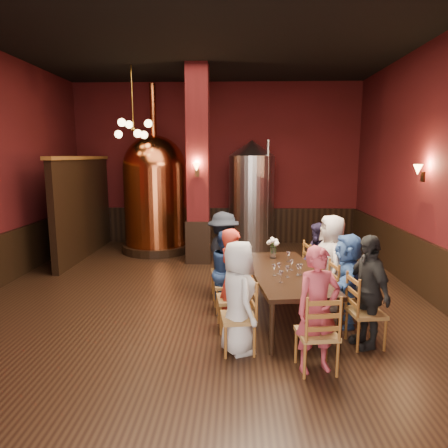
{
  "coord_description": "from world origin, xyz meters",
  "views": [
    {
      "loc": [
        0.61,
        -6.43,
        2.49
      ],
      "look_at": [
        0.38,
        0.2,
        1.35
      ],
      "focal_mm": 32.0,
      "sensor_mm": 36.0,
      "label": 1
    }
  ],
  "objects_px": {
    "person_1": "(232,280)",
    "dining_table": "(285,275)",
    "steel_vessel": "(251,195)",
    "person_2": "(227,271)",
    "person_0": "(238,297)",
    "rose_vase": "(273,244)",
    "copper_kettle": "(155,192)"
  },
  "relations": [
    {
      "from": "person_0",
      "to": "rose_vase",
      "type": "bearing_deg",
      "value": -37.37
    },
    {
      "from": "steel_vessel",
      "to": "rose_vase",
      "type": "bearing_deg",
      "value": -86.37
    },
    {
      "from": "person_0",
      "to": "person_2",
      "type": "height_order",
      "value": "person_0"
    },
    {
      "from": "rose_vase",
      "to": "person_2",
      "type": "bearing_deg",
      "value": -143.53
    },
    {
      "from": "person_2",
      "to": "dining_table",
      "type": "bearing_deg",
      "value": -103.61
    },
    {
      "from": "person_1",
      "to": "steel_vessel",
      "type": "bearing_deg",
      "value": -30.74
    },
    {
      "from": "person_2",
      "to": "rose_vase",
      "type": "distance_m",
      "value": 1.01
    },
    {
      "from": "dining_table",
      "to": "steel_vessel",
      "type": "relative_size",
      "value": 0.87
    },
    {
      "from": "dining_table",
      "to": "person_1",
      "type": "bearing_deg",
      "value": -158.78
    },
    {
      "from": "person_2",
      "to": "rose_vase",
      "type": "relative_size",
      "value": 3.68
    },
    {
      "from": "person_0",
      "to": "person_1",
      "type": "height_order",
      "value": "person_1"
    },
    {
      "from": "person_1",
      "to": "person_2",
      "type": "relative_size",
      "value": 1.11
    },
    {
      "from": "person_1",
      "to": "steel_vessel",
      "type": "xyz_separation_m",
      "value": [
        0.44,
        5.14,
        0.7
      ]
    },
    {
      "from": "dining_table",
      "to": "person_1",
      "type": "height_order",
      "value": "person_1"
    },
    {
      "from": "person_2",
      "to": "steel_vessel",
      "type": "bearing_deg",
      "value": -6.48
    },
    {
      "from": "dining_table",
      "to": "steel_vessel",
      "type": "distance_m",
      "value": 4.78
    },
    {
      "from": "dining_table",
      "to": "copper_kettle",
      "type": "xyz_separation_m",
      "value": [
        -2.86,
        4.34,
        0.87
      ]
    },
    {
      "from": "person_2",
      "to": "steel_vessel",
      "type": "height_order",
      "value": "steel_vessel"
    },
    {
      "from": "person_0",
      "to": "rose_vase",
      "type": "distance_m",
      "value": 2.0
    },
    {
      "from": "person_1",
      "to": "copper_kettle",
      "type": "bearing_deg",
      "value": -2.52
    },
    {
      "from": "person_0",
      "to": "copper_kettle",
      "type": "relative_size",
      "value": 0.34
    },
    {
      "from": "dining_table",
      "to": "person_2",
      "type": "xyz_separation_m",
      "value": [
        -0.89,
        0.22,
        -0.02
      ]
    },
    {
      "from": "steel_vessel",
      "to": "person_0",
      "type": "bearing_deg",
      "value": -93.48
    },
    {
      "from": "person_0",
      "to": "rose_vase",
      "type": "height_order",
      "value": "person_0"
    },
    {
      "from": "person_0",
      "to": "rose_vase",
      "type": "relative_size",
      "value": 3.98
    },
    {
      "from": "dining_table",
      "to": "person_0",
      "type": "relative_size",
      "value": 1.73
    },
    {
      "from": "person_1",
      "to": "dining_table",
      "type": "bearing_deg",
      "value": -87.21
    },
    {
      "from": "dining_table",
      "to": "person_1",
      "type": "relative_size",
      "value": 1.69
    },
    {
      "from": "person_1",
      "to": "steel_vessel",
      "type": "height_order",
      "value": "steel_vessel"
    },
    {
      "from": "copper_kettle",
      "to": "steel_vessel",
      "type": "xyz_separation_m",
      "value": [
        2.5,
        0.36,
        -0.11
      ]
    },
    {
      "from": "person_0",
      "to": "person_2",
      "type": "xyz_separation_m",
      "value": [
        -0.17,
        1.32,
        -0.06
      ]
    },
    {
      "from": "person_1",
      "to": "person_2",
      "type": "bearing_deg",
      "value": -18.43
    }
  ]
}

